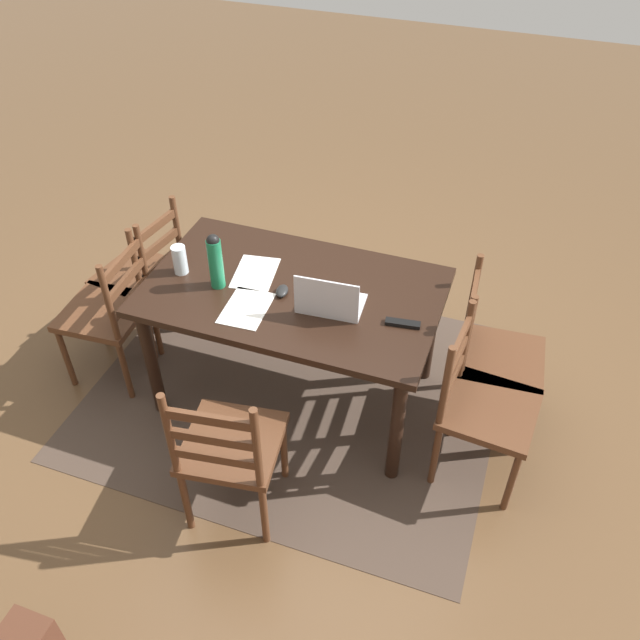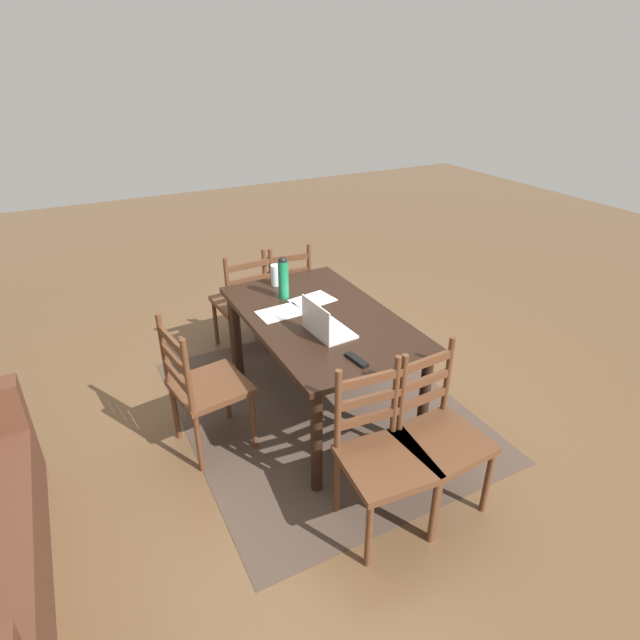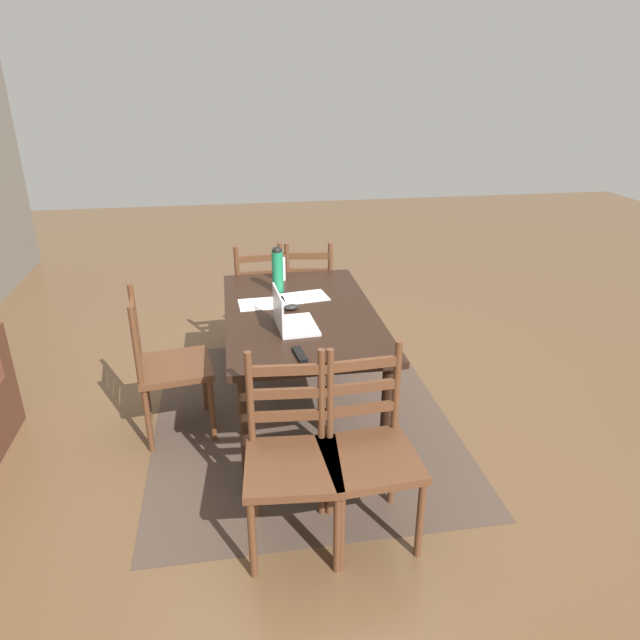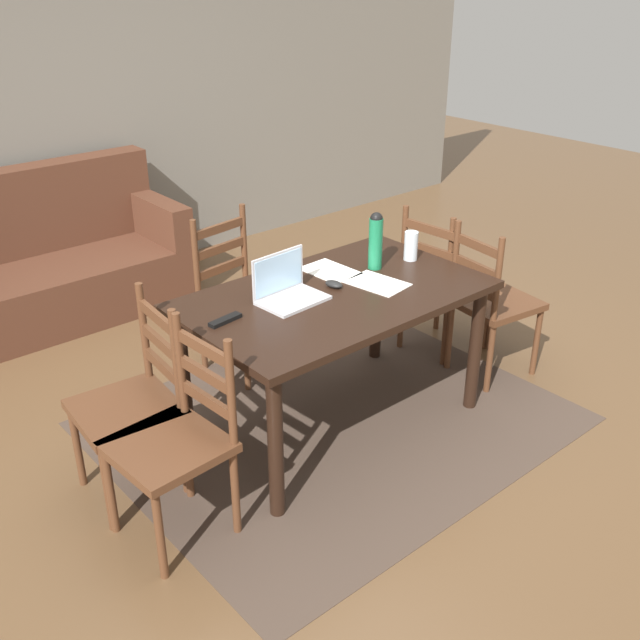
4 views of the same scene
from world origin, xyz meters
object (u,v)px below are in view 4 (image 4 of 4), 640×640
object	(u,v)px
couch	(47,267)
water_bottle	(376,240)
chair_left_near	(176,440)
tv_remote	(225,320)
drinking_glass	(411,246)
laptop	(286,288)
dining_table	(335,310)
chair_right_far	(442,283)
chair_far_head	(241,296)
chair_left_far	(134,404)
computer_mouse	(334,284)
chair_right_near	(489,302)

from	to	relation	value
couch	water_bottle	distance (m)	2.48
chair_left_near	tv_remote	world-z (taller)	chair_left_near
drinking_glass	laptop	bearing A→B (deg)	177.61
dining_table	laptop	distance (m)	0.30
chair_right_far	drinking_glass	distance (m)	0.60
chair_right_far	couch	distance (m)	2.69
dining_table	chair_far_head	xyz separation A→B (m)	(-0.01, 0.83, -0.21)
laptop	drinking_glass	distance (m)	0.84
chair_left_near	chair_left_far	bearing A→B (deg)	90.01
chair_left_far	water_bottle	xyz separation A→B (m)	(1.42, -0.08, 0.47)
computer_mouse	chair_far_head	bearing A→B (deg)	83.12
chair_left_far	computer_mouse	xyz separation A→B (m)	(1.09, -0.13, 0.32)
chair_right_near	tv_remote	size ratio (longest dim) A/B	5.59
chair_far_head	laptop	bearing A→B (deg)	-107.14
chair_right_near	chair_left_near	world-z (taller)	same
couch	chair_right_far	bearing A→B (deg)	-52.05
computer_mouse	drinking_glass	bearing A→B (deg)	-9.15
dining_table	tv_remote	world-z (taller)	tv_remote
chair_left_far	drinking_glass	distance (m)	1.71
chair_far_head	tv_remote	size ratio (longest dim) A/B	5.59
chair_left_near	drinking_glass	size ratio (longest dim) A/B	5.94
chair_left_near	couch	distance (m)	2.53
chair_right_near	couch	world-z (taller)	couch
tv_remote	laptop	bearing A→B (deg)	-94.91
dining_table	chair_far_head	world-z (taller)	chair_far_head
chair_left_far	couch	world-z (taller)	couch
couch	laptop	world-z (taller)	couch
chair_left_near	tv_remote	bearing A→B (deg)	30.48
chair_far_head	laptop	xyz separation A→B (m)	(-0.23, -0.73, 0.37)
chair_far_head	water_bottle	size ratio (longest dim) A/B	3.05
chair_right_far	computer_mouse	bearing A→B (deg)	-172.76
laptop	chair_left_near	bearing A→B (deg)	-161.20
dining_table	computer_mouse	bearing A→B (deg)	55.02
chair_right_near	chair_left_far	size ratio (longest dim) A/B	1.00
dining_table	laptop	xyz separation A→B (m)	(-0.23, 0.10, 0.16)
water_bottle	tv_remote	xyz separation A→B (m)	(-0.98, -0.02, -0.15)
computer_mouse	tv_remote	size ratio (longest dim) A/B	0.59
chair_left_near	chair_right_far	world-z (taller)	same
drinking_glass	tv_remote	xyz separation A→B (m)	(-1.21, 0.02, -0.07)
dining_table	drinking_glass	bearing A→B (deg)	5.79
chair_left_far	chair_left_near	bearing A→B (deg)	-89.99
dining_table	laptop	bearing A→B (deg)	157.35
couch	laptop	size ratio (longest dim) A/B	5.38
couch	drinking_glass	xyz separation A→B (m)	(1.21, -2.24, 0.49)
couch	laptop	distance (m)	2.28
water_bottle	laptop	bearing A→B (deg)	-179.62
chair_far_head	chair_left_far	xyz separation A→B (m)	(-1.04, -0.65, 0.00)
laptop	chair_left_far	bearing A→B (deg)	174.16
couch	drinking_glass	size ratio (longest dim) A/B	11.26
chair_left_near	water_bottle	xyz separation A→B (m)	(1.42, 0.28, 0.47)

